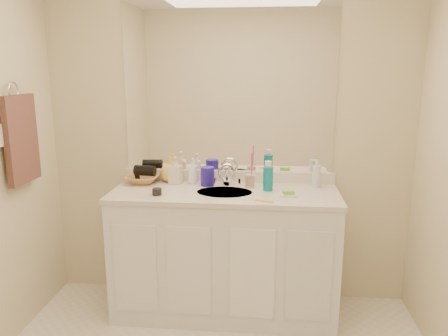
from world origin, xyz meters
The scene contains 23 objects.
wall_back centered at (0.00, 1.30, 1.20)m, with size 2.60×0.02×2.40m, color beige.
vanity_cabinet centered at (0.00, 1.02, 0.42)m, with size 1.50×0.55×0.85m, color silver.
countertop centered at (0.00, 1.02, 0.86)m, with size 1.52×0.57×0.03m, color beige.
backsplash centered at (0.00, 1.29, 0.92)m, with size 1.52×0.03×0.08m, color silver.
sink_basin centered at (0.00, 1.00, 0.87)m, with size 0.37×0.37×0.02m, color beige.
faucet centered at (0.00, 1.18, 0.94)m, with size 0.02×0.02×0.11m, color silver.
mirror centered at (0.00, 1.29, 1.56)m, with size 1.48×0.01×1.20m, color white.
blue_mug centered at (-0.13, 1.16, 0.95)m, with size 0.10×0.10×0.13m, color #2617A1.
tan_cup centered at (0.16, 1.14, 0.92)m, with size 0.06×0.06×0.09m, color tan.
toothbrush centered at (0.17, 1.14, 1.03)m, with size 0.01×0.01×0.18m, color #E03BA4.
mouthwash_bottle centered at (0.29, 1.07, 0.96)m, with size 0.07×0.07×0.16m, color #0B7886.
clear_pump_bottle centered at (0.62, 1.19, 0.96)m, with size 0.06×0.06×0.15m, color silver.
soap_dish centered at (0.42, 0.95, 0.89)m, with size 0.11×0.09×0.01m, color silver.
green_soap centered at (0.42, 0.95, 0.90)m, with size 0.07×0.05×0.02m, color #71D734.
orange_comb centered at (0.27, 0.82, 0.88)m, with size 0.11×0.02×0.00m, color gold.
dark_jar centered at (-0.43, 0.89, 0.90)m, with size 0.06×0.06×0.04m, color black.
soap_bottle_white centered at (-0.24, 1.20, 0.97)m, with size 0.07×0.07×0.18m, color white.
soap_bottle_cream centered at (-0.37, 1.20, 0.98)m, with size 0.09×0.09×0.19m, color beige.
soap_bottle_yellow centered at (-0.42, 1.25, 0.97)m, with size 0.14×0.14×0.18m, color #F3D45E.
wicker_basket centered at (-0.61, 1.18, 0.91)m, with size 0.23×0.23×0.06m, color #AD7B45.
hair_dryer centered at (-0.59, 1.18, 0.97)m, with size 0.07×0.07×0.15m, color black.
towel_ring centered at (-1.27, 0.77, 1.55)m, with size 0.11×0.11×0.01m, color silver.
hand_towel centered at (-1.25, 0.77, 1.25)m, with size 0.04×0.32×0.55m, color #39231E.
Camera 1 is at (0.28, -1.77, 1.68)m, focal length 35.00 mm.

